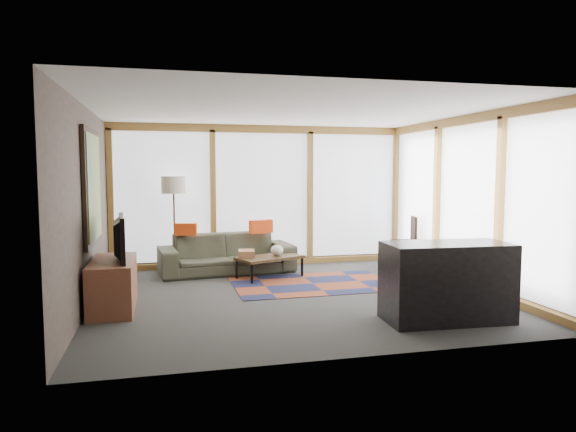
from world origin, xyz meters
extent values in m
plane|color=#292926|center=(0.00, 0.00, 0.00)|extent=(5.50, 5.50, 0.00)
cube|color=#41332E|center=(-2.75, 0.00, 1.30)|extent=(0.04, 5.00, 2.60)
cube|color=#41332E|center=(0.00, -2.50, 1.30)|extent=(5.50, 0.04, 2.60)
cube|color=silver|center=(0.00, 0.00, 2.60)|extent=(5.50, 5.00, 0.04)
cube|color=white|center=(0.00, 2.47, 1.30)|extent=(5.30, 0.02, 2.35)
cube|color=white|center=(2.72, 0.00, 1.30)|extent=(0.02, 4.80, 2.35)
cube|color=black|center=(-2.71, 0.30, 1.55)|extent=(0.05, 1.35, 1.55)
cube|color=gold|center=(-2.69, 0.30, 1.55)|extent=(0.02, 1.20, 1.40)
cube|color=brown|center=(0.46, 0.64, 0.01)|extent=(2.49, 1.62, 0.01)
imported|color=#343528|center=(-0.74, 1.88, 0.34)|extent=(2.38, 1.14, 0.67)
cube|color=red|center=(-1.43, 1.89, 0.77)|extent=(0.39, 0.20, 0.20)
cube|color=red|center=(-0.13, 1.91, 0.79)|extent=(0.44, 0.23, 0.23)
cube|color=brown|center=(-0.48, 1.31, 0.41)|extent=(0.30, 0.36, 0.11)
ellipsoid|color=beige|center=(0.03, 1.29, 0.45)|extent=(0.24, 0.24, 0.18)
ellipsoid|color=black|center=(2.48, 0.11, 0.55)|extent=(0.23, 0.23, 0.10)
ellipsoid|color=black|center=(2.47, 0.50, 0.55)|extent=(0.18, 0.18, 0.08)
cube|color=black|center=(2.58, 1.44, 0.73)|extent=(0.12, 0.34, 0.44)
cube|color=brown|center=(-2.44, -0.15, 0.32)|extent=(0.53, 1.27, 0.64)
imported|color=black|center=(-2.41, -0.18, 0.92)|extent=(0.23, 1.00, 0.57)
cube|color=black|center=(1.44, -1.61, 0.46)|extent=(1.50, 0.76, 0.93)
camera|label=1|loc=(-1.76, -6.95, 1.77)|focal=32.00mm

